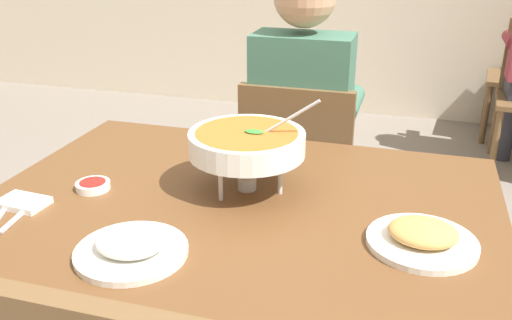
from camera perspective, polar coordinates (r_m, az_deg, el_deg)
name	(u,v)px	position (r m, az deg, el deg)	size (l,w,h in m)	color
dining_table_main	(240,237)	(1.46, -1.68, -7.96)	(1.30, 0.93, 0.78)	brown
chair_diner_main	(299,177)	(2.18, 4.48, -1.77)	(0.44, 0.44, 0.90)	brown
diner_main	(303,118)	(2.13, 4.86, 4.37)	(0.40, 0.45, 1.31)	#2D2D38
curry_bowl	(247,144)	(1.42, -0.96, 1.69)	(0.33, 0.30, 0.26)	silver
rice_plate	(131,247)	(1.21, -12.76, -8.69)	(0.24, 0.24, 0.06)	white
appetizer_plate	(422,237)	(1.26, 16.76, -7.61)	(0.24, 0.24, 0.06)	white
sauce_dish	(93,185)	(1.52, -16.45, -2.52)	(0.09, 0.09, 0.02)	white
napkin_folded	(23,202)	(1.50, -22.88, -4.05)	(0.12, 0.08, 0.02)	white
fork_utensil	(3,212)	(1.48, -24.64, -4.89)	(0.01, 0.17, 0.01)	silver
spoon_utensil	(20,215)	(1.45, -23.12, -5.21)	(0.01, 0.17, 0.01)	silver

